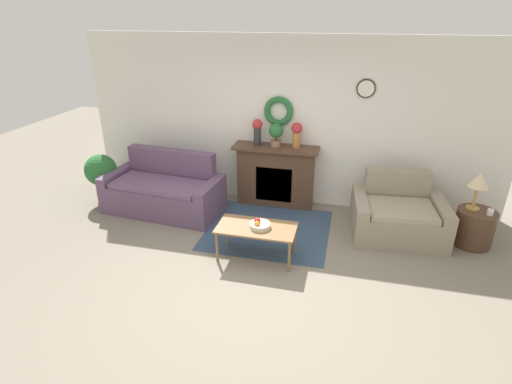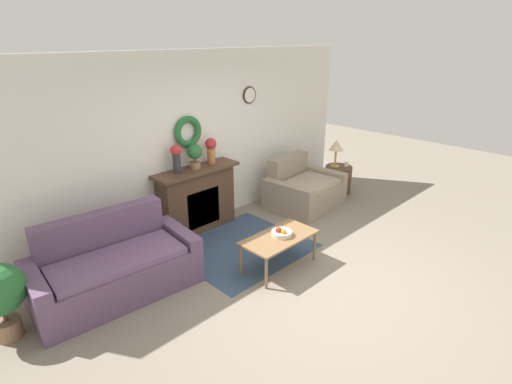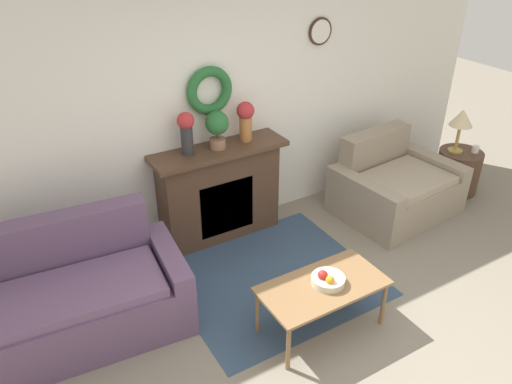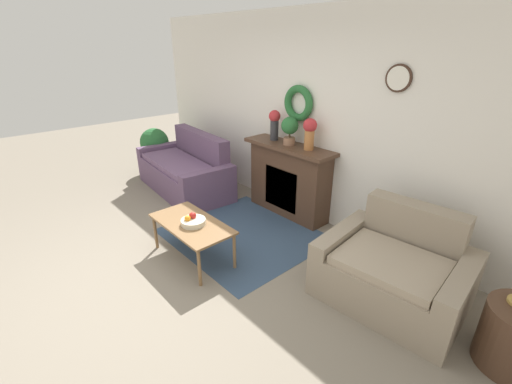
{
  "view_description": "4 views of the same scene",
  "coord_description": "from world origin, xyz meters",
  "px_view_note": "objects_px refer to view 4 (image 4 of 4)",
  "views": [
    {
      "loc": [
        1.0,
        -3.8,
        3.01
      ],
      "look_at": [
        -0.23,
        1.23,
        0.64
      ],
      "focal_mm": 28.0,
      "sensor_mm": 36.0,
      "label": 1
    },
    {
      "loc": [
        -3.51,
        -2.47,
        2.88
      ],
      "look_at": [
        0.21,
        1.27,
        0.8
      ],
      "focal_mm": 28.0,
      "sensor_mm": 36.0,
      "label": 2
    },
    {
      "loc": [
        -2.08,
        -1.79,
        3.05
      ],
      "look_at": [
        -0.13,
        1.5,
        0.86
      ],
      "focal_mm": 35.0,
      "sensor_mm": 36.0,
      "label": 3
    },
    {
      "loc": [
        2.9,
        -1.12,
        2.29
      ],
      "look_at": [
        0.16,
        1.34,
        0.67
      ],
      "focal_mm": 24.0,
      "sensor_mm": 36.0,
      "label": 4
    }
  ],
  "objects_px": {
    "fireplace": "(289,179)",
    "potted_plant_floor_by_couch": "(155,144)",
    "loveseat_right": "(394,270)",
    "vase_on_mantel_right": "(310,132)",
    "fruit_bowl": "(193,221)",
    "potted_plant_on_mantel": "(290,128)",
    "couch_left": "(186,171)",
    "coffee_table": "(192,226)",
    "vase_on_mantel_left": "(274,123)"
  },
  "relations": [
    {
      "from": "coffee_table",
      "to": "potted_plant_on_mantel",
      "type": "relative_size",
      "value": 2.74
    },
    {
      "from": "coffee_table",
      "to": "fruit_bowl",
      "type": "height_order",
      "value": "fruit_bowl"
    },
    {
      "from": "potted_plant_on_mantel",
      "to": "vase_on_mantel_right",
      "type": "bearing_deg",
      "value": 3.53
    },
    {
      "from": "vase_on_mantel_left",
      "to": "vase_on_mantel_right",
      "type": "distance_m",
      "value": 0.63
    },
    {
      "from": "fruit_bowl",
      "to": "coffee_table",
      "type": "bearing_deg",
      "value": 175.64
    },
    {
      "from": "coffee_table",
      "to": "vase_on_mantel_left",
      "type": "distance_m",
      "value": 1.9
    },
    {
      "from": "fireplace",
      "to": "potted_plant_on_mantel",
      "type": "relative_size",
      "value": 3.68
    },
    {
      "from": "fireplace",
      "to": "coffee_table",
      "type": "distance_m",
      "value": 1.65
    },
    {
      "from": "couch_left",
      "to": "loveseat_right",
      "type": "distance_m",
      "value": 3.62
    },
    {
      "from": "couch_left",
      "to": "potted_plant_floor_by_couch",
      "type": "xyz_separation_m",
      "value": [
        -1.15,
        0.05,
        0.21
      ]
    },
    {
      "from": "potted_plant_floor_by_couch",
      "to": "coffee_table",
      "type": "bearing_deg",
      "value": -19.58
    },
    {
      "from": "fireplace",
      "to": "vase_on_mantel_left",
      "type": "bearing_deg",
      "value": 178.97
    },
    {
      "from": "fruit_bowl",
      "to": "loveseat_right",
      "type": "bearing_deg",
      "value": 31.0
    },
    {
      "from": "loveseat_right",
      "to": "vase_on_mantel_right",
      "type": "relative_size",
      "value": 3.38
    },
    {
      "from": "loveseat_right",
      "to": "potted_plant_on_mantel",
      "type": "height_order",
      "value": "potted_plant_on_mantel"
    },
    {
      "from": "loveseat_right",
      "to": "potted_plant_floor_by_couch",
      "type": "distance_m",
      "value": 4.78
    },
    {
      "from": "loveseat_right",
      "to": "potted_plant_floor_by_couch",
      "type": "height_order",
      "value": "loveseat_right"
    },
    {
      "from": "potted_plant_on_mantel",
      "to": "potted_plant_floor_by_couch",
      "type": "relative_size",
      "value": 0.45
    },
    {
      "from": "vase_on_mantel_right",
      "to": "potted_plant_floor_by_couch",
      "type": "distance_m",
      "value": 3.31
    },
    {
      "from": "potted_plant_on_mantel",
      "to": "loveseat_right",
      "type": "bearing_deg",
      "value": -16.03
    },
    {
      "from": "potted_plant_on_mantel",
      "to": "potted_plant_floor_by_couch",
      "type": "xyz_separation_m",
      "value": [
        -2.85,
        -0.59,
        -0.71
      ]
    },
    {
      "from": "couch_left",
      "to": "vase_on_mantel_right",
      "type": "height_order",
      "value": "vase_on_mantel_right"
    },
    {
      "from": "fruit_bowl",
      "to": "vase_on_mantel_right",
      "type": "distance_m",
      "value": 1.83
    },
    {
      "from": "coffee_table",
      "to": "potted_plant_floor_by_couch",
      "type": "xyz_separation_m",
      "value": [
        -2.93,
        1.04,
        0.12
      ]
    },
    {
      "from": "fireplace",
      "to": "fruit_bowl",
      "type": "xyz_separation_m",
      "value": [
        0.11,
        -1.65,
        -0.02
      ]
    },
    {
      "from": "couch_left",
      "to": "fruit_bowl",
      "type": "relative_size",
      "value": 7.13
    },
    {
      "from": "fireplace",
      "to": "vase_on_mantel_left",
      "type": "relative_size",
      "value": 3.3
    },
    {
      "from": "loveseat_right",
      "to": "potted_plant_on_mantel",
      "type": "xyz_separation_m",
      "value": [
        -1.92,
        0.55,
        0.94
      ]
    },
    {
      "from": "vase_on_mantel_right",
      "to": "potted_plant_floor_by_couch",
      "type": "xyz_separation_m",
      "value": [
        -3.18,
        -0.61,
        -0.72
      ]
    },
    {
      "from": "vase_on_mantel_left",
      "to": "vase_on_mantel_right",
      "type": "bearing_deg",
      "value": 0.0
    },
    {
      "from": "vase_on_mantel_left",
      "to": "loveseat_right",
      "type": "bearing_deg",
      "value": -14.4
    },
    {
      "from": "coffee_table",
      "to": "potted_plant_floor_by_couch",
      "type": "distance_m",
      "value": 3.12
    },
    {
      "from": "fruit_bowl",
      "to": "vase_on_mantel_right",
      "type": "bearing_deg",
      "value": 83.01
    },
    {
      "from": "couch_left",
      "to": "fireplace",
      "type": "bearing_deg",
      "value": 26.0
    },
    {
      "from": "vase_on_mantel_right",
      "to": "potted_plant_on_mantel",
      "type": "distance_m",
      "value": 0.33
    },
    {
      "from": "fireplace",
      "to": "potted_plant_floor_by_couch",
      "type": "distance_m",
      "value": 2.92
    },
    {
      "from": "coffee_table",
      "to": "fruit_bowl",
      "type": "distance_m",
      "value": 0.09
    },
    {
      "from": "coffee_table",
      "to": "potted_plant_floor_by_couch",
      "type": "bearing_deg",
      "value": 160.42
    },
    {
      "from": "fireplace",
      "to": "coffee_table",
      "type": "relative_size",
      "value": 1.34
    },
    {
      "from": "loveseat_right",
      "to": "potted_plant_on_mantel",
      "type": "relative_size",
      "value": 3.64
    },
    {
      "from": "couch_left",
      "to": "potted_plant_on_mantel",
      "type": "distance_m",
      "value": 2.03
    },
    {
      "from": "couch_left",
      "to": "potted_plant_floor_by_couch",
      "type": "height_order",
      "value": "couch_left"
    },
    {
      "from": "fireplace",
      "to": "couch_left",
      "type": "bearing_deg",
      "value": -159.11
    },
    {
      "from": "fireplace",
      "to": "fruit_bowl",
      "type": "distance_m",
      "value": 1.65
    },
    {
      "from": "coffee_table",
      "to": "potted_plant_on_mantel",
      "type": "bearing_deg",
      "value": 92.83
    },
    {
      "from": "fireplace",
      "to": "vase_on_mantel_right",
      "type": "height_order",
      "value": "vase_on_mantel_right"
    },
    {
      "from": "fireplace",
      "to": "potted_plant_floor_by_couch",
      "type": "height_order",
      "value": "fireplace"
    },
    {
      "from": "vase_on_mantel_right",
      "to": "fruit_bowl",
      "type": "bearing_deg",
      "value": -96.99
    },
    {
      "from": "loveseat_right",
      "to": "vase_on_mantel_right",
      "type": "distance_m",
      "value": 1.95
    },
    {
      "from": "potted_plant_on_mantel",
      "to": "potted_plant_floor_by_couch",
      "type": "height_order",
      "value": "potted_plant_on_mantel"
    }
  ]
}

